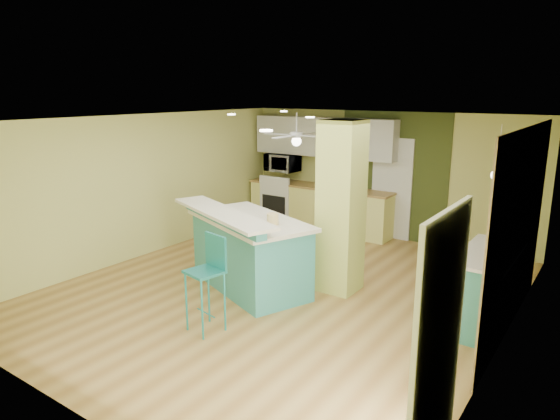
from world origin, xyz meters
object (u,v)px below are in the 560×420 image
(side_counter, at_px, (486,288))
(fruit_bowl, at_px, (330,186))
(canister, at_px, (273,219))
(bar_stool, at_px, (210,268))
(peninsula, at_px, (249,251))

(side_counter, relative_size, fruit_bowl, 5.39)
(fruit_bowl, distance_m, canister, 3.63)
(bar_stool, xyz_separation_m, side_counter, (2.74, 2.08, -0.32))
(bar_stool, bearing_deg, side_counter, 48.55)
(peninsula, bearing_deg, canister, 13.10)
(side_counter, bearing_deg, canister, -162.70)
(peninsula, distance_m, bar_stool, 1.40)
(peninsula, height_order, fruit_bowl, peninsula)
(peninsula, xyz_separation_m, side_counter, (3.18, 0.77, -0.09))
(bar_stool, height_order, fruit_bowl, bar_stool)
(fruit_bowl, relative_size, canister, 1.68)
(canister, bearing_deg, peninsula, 171.40)
(bar_stool, relative_size, side_counter, 0.80)
(bar_stool, xyz_separation_m, canister, (0.05, 1.24, 0.35))
(bar_stool, bearing_deg, peninsula, 119.80)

